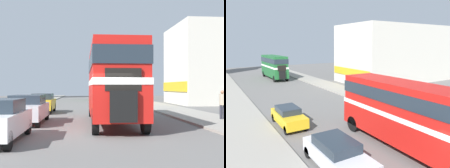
% 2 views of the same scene
% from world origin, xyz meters
% --- Properties ---
extents(ground_plane, '(120.00, 120.00, 0.00)m').
position_xyz_m(ground_plane, '(0.00, 0.00, 0.00)').
color(ground_plane, slate).
extents(double_decker_bus, '(2.40, 10.09, 4.01)m').
position_xyz_m(double_decker_bus, '(0.88, 4.07, 2.41)').
color(double_decker_bus, red).
rests_on(double_decker_bus, ground_plane).
extents(bus_distant, '(2.38, 9.59, 4.19)m').
position_xyz_m(bus_distant, '(1.74, 35.49, 2.50)').
color(bus_distant, '#1E602D').
rests_on(bus_distant, ground_plane).
extents(car_parked_mid, '(1.85, 4.58, 1.54)m').
position_xyz_m(car_parked_mid, '(-3.70, 4.44, 0.79)').
color(car_parked_mid, silver).
rests_on(car_parked_mid, ground_plane).
extents(car_parked_far, '(1.66, 4.02, 1.48)m').
position_xyz_m(car_parked_far, '(-3.82, 11.50, 0.76)').
color(car_parked_far, gold).
rests_on(car_parked_far, ground_plane).
extents(pedestrian_walking, '(0.34, 0.34, 1.67)m').
position_xyz_m(pedestrian_walking, '(7.35, 4.60, 1.06)').
color(pedestrian_walking, '#282833').
rests_on(pedestrian_walking, sidewalk_right).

